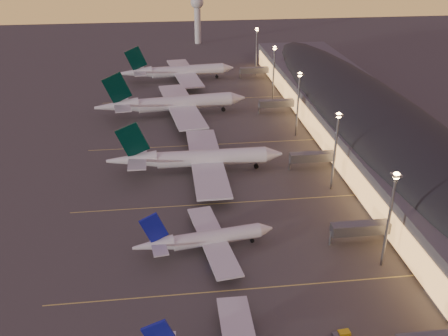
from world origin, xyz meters
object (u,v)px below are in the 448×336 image
radar_tower (197,11)px  baggage_tug_b (342,334)px  airliner_narrow_north (205,239)px  airliner_wide_mid (172,104)px  airliner_wide_far (178,72)px  airliner_wide_near (196,159)px

radar_tower → baggage_tug_b: size_ratio=8.60×
airliner_narrow_north → baggage_tug_b: 42.13m
airliner_wide_mid → airliner_wide_far: (4.39, 53.77, -0.35)m
radar_tower → baggage_tug_b: 282.76m
airliner_wide_near → radar_tower: 203.84m
radar_tower → baggage_tug_b: bearing=-88.3°
airliner_wide_near → radar_tower: size_ratio=1.83×
airliner_wide_mid → baggage_tug_b: 139.48m
airliner_wide_mid → radar_tower: 148.42m
airliner_wide_near → baggage_tug_b: 83.03m
airliner_wide_far → radar_tower: (17.84, 92.05, 16.75)m
airliner_wide_near → airliner_wide_far: bearing=90.8°
airliner_narrow_north → baggage_tug_b: (25.32, -33.54, -2.94)m
airliner_narrow_north → radar_tower: 249.55m
airliner_narrow_north → airliner_wide_mid: airliner_wide_mid is taller
airliner_narrow_north → radar_tower: bearing=77.5°
baggage_tug_b → airliner_wide_far: bearing=93.1°
airliner_wide_far → baggage_tug_b: size_ratio=16.47×
airliner_narrow_north → airliner_wide_far: (-0.81, 156.23, 1.69)m
airliner_wide_near → airliner_wide_far: size_ratio=0.96×
radar_tower → airliner_narrow_north: bearing=-93.9°
airliner_narrow_north → airliner_wide_mid: 102.62m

